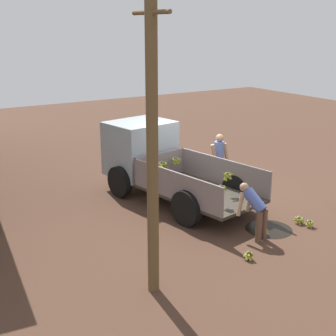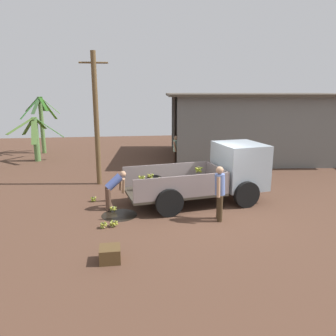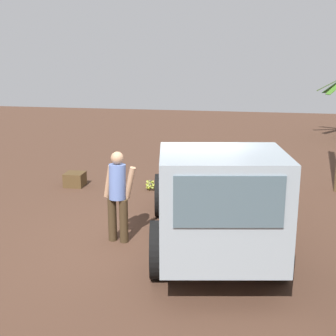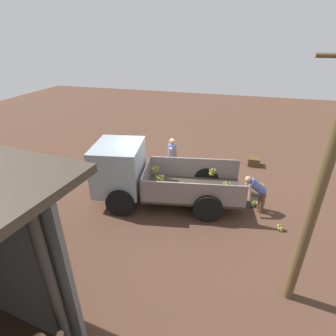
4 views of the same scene
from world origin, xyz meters
The scene contains 10 objects.
ground centered at (0.00, 0.00, 0.00)m, with size 36.00×36.00×0.00m, color #4D3225.
mud_patch_0 centered at (-2.86, -0.13, 0.00)m, with size 1.12×1.12×0.01m, color black.
cargo_truck centered at (0.90, 0.92, 1.05)m, with size 5.01×2.67×2.00m.
person_foreground_visitor centered at (0.12, -0.91, 0.92)m, with size 0.37×0.64×1.66m.
person_worker_loading centered at (-3.02, 0.50, 0.74)m, with size 0.72×0.60×1.25m.
banana_bunch_on_ground_0 centered at (-3.30, -1.05, 0.10)m, with size 0.22×0.23×0.18m.
banana_bunch_on_ground_1 centered at (-3.77, 1.30, 0.10)m, with size 0.21×0.21×0.19m.
banana_bunch_on_ground_2 centered at (-3.01, -0.99, 0.11)m, with size 0.25×0.25×0.19m.
banana_bunch_on_ground_3 centered at (-3.06, 0.21, 0.11)m, with size 0.23×0.23×0.18m.
wooden_crate_0 centered at (-3.03, -2.96, 0.17)m, with size 0.47×0.47×0.35m, color #4E381E.
Camera 3 is at (7.77, 1.35, 3.43)m, focal length 50.00 mm.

